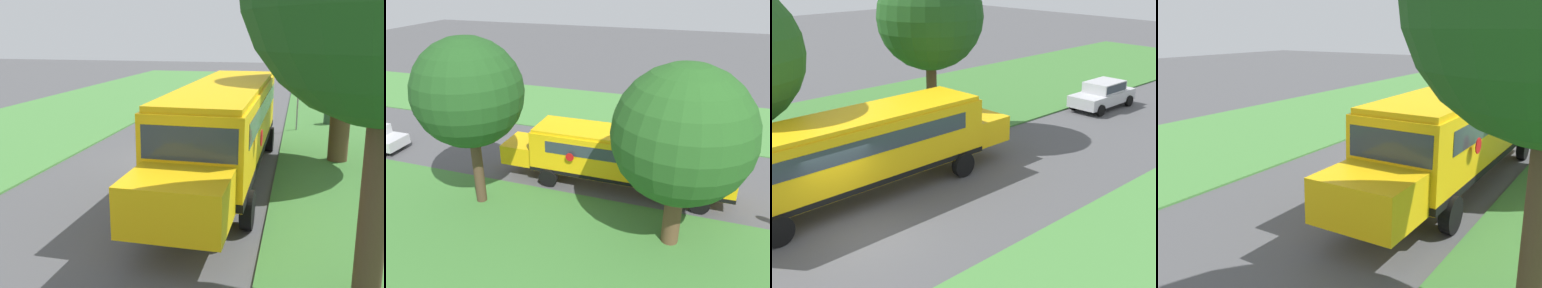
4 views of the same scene
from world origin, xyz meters
TOP-DOWN VIEW (x-y plane):
  - ground_plane at (0.00, 0.00)m, footprint 120.00×120.00m
  - grass_far_side at (9.00, 0.00)m, footprint 10.00×80.00m
  - school_bus at (-2.31, 1.74)m, footprint 2.84×12.42m
  - oak_tree_beside_bus at (-6.18, -1.23)m, footprint 5.50×5.50m
  - oak_tree_roadside_mid at (-6.16, 8.39)m, footprint 5.01×5.01m

SIDE VIEW (x-z plane):
  - ground_plane at x=0.00m, z-range 0.00..0.00m
  - grass_far_side at x=9.00m, z-range 0.00..0.07m
  - school_bus at x=-2.31m, z-range 0.34..3.50m
  - oak_tree_beside_bus at x=-6.18m, z-range 1.15..8.97m
  - oak_tree_roadside_mid at x=-6.16m, z-range 1.55..9.81m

